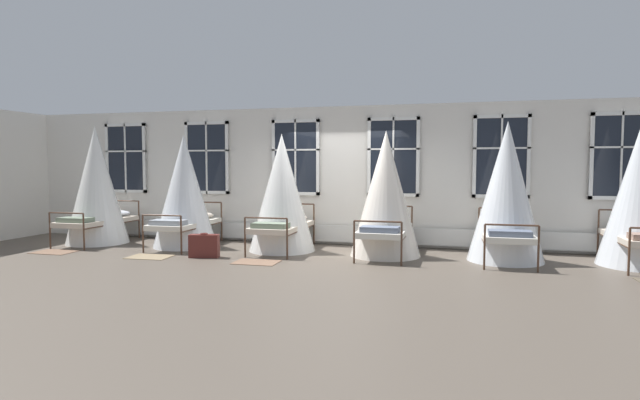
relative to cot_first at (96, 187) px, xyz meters
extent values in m
plane|color=brown|center=(5.44, -0.15, -1.28)|extent=(29.51, 29.51, 0.00)
cube|color=silver|center=(5.44, 1.23, 0.25)|extent=(15.75, 0.10, 3.05)
cube|color=black|center=(-0.02, 1.12, 0.66)|extent=(1.11, 0.02, 1.69)
cube|color=silver|center=(-0.02, 1.12, -0.15)|extent=(1.11, 0.06, 0.07)
cube|color=silver|center=(-0.02, 1.12, 1.47)|extent=(1.11, 0.06, 0.07)
cube|color=silver|center=(-0.54, 1.12, 0.66)|extent=(0.07, 0.06, 1.69)
cube|color=silver|center=(0.50, 1.12, 0.66)|extent=(0.07, 0.06, 1.69)
cube|color=silver|center=(-0.02, 1.12, 0.66)|extent=(0.04, 0.06, 1.69)
cube|color=silver|center=(-0.02, 1.12, 0.83)|extent=(1.11, 0.06, 0.04)
cube|color=black|center=(2.17, 1.12, 0.66)|extent=(1.11, 0.02, 1.69)
cube|color=silver|center=(2.17, 1.12, -0.15)|extent=(1.11, 0.06, 0.07)
cube|color=silver|center=(2.17, 1.12, 1.47)|extent=(1.11, 0.06, 0.07)
cube|color=silver|center=(1.65, 1.12, 0.66)|extent=(0.07, 0.06, 1.69)
cube|color=silver|center=(2.69, 1.12, 0.66)|extent=(0.07, 0.06, 1.69)
cube|color=silver|center=(2.17, 1.12, 0.66)|extent=(0.04, 0.06, 1.69)
cube|color=silver|center=(2.17, 1.12, 0.83)|extent=(1.11, 0.06, 0.04)
cube|color=black|center=(4.35, 1.12, 0.66)|extent=(1.11, 0.02, 1.69)
cube|color=silver|center=(4.35, 1.12, -0.15)|extent=(1.11, 0.06, 0.07)
cube|color=silver|center=(4.35, 1.12, 1.47)|extent=(1.11, 0.06, 0.07)
cube|color=silver|center=(3.83, 1.12, 0.66)|extent=(0.07, 0.06, 1.69)
cube|color=silver|center=(4.87, 1.12, 0.66)|extent=(0.07, 0.06, 1.69)
cube|color=silver|center=(4.35, 1.12, 0.66)|extent=(0.04, 0.06, 1.69)
cube|color=silver|center=(4.35, 1.12, 0.83)|extent=(1.11, 0.06, 0.04)
cube|color=black|center=(6.53, 1.12, 0.66)|extent=(1.11, 0.02, 1.69)
cube|color=silver|center=(6.53, 1.12, -0.15)|extent=(1.11, 0.06, 0.07)
cube|color=silver|center=(6.53, 1.12, 1.47)|extent=(1.11, 0.06, 0.07)
cube|color=silver|center=(6.01, 1.12, 0.66)|extent=(0.07, 0.06, 1.69)
cube|color=silver|center=(7.05, 1.12, 0.66)|extent=(0.07, 0.06, 1.69)
cube|color=silver|center=(6.53, 1.12, 0.66)|extent=(0.04, 0.06, 1.69)
cube|color=silver|center=(6.53, 1.12, 0.83)|extent=(1.11, 0.06, 0.04)
cube|color=black|center=(8.72, 1.12, 0.66)|extent=(1.11, 0.02, 1.69)
cube|color=silver|center=(8.72, 1.12, -0.15)|extent=(1.11, 0.06, 0.07)
cube|color=silver|center=(8.72, 1.12, 1.47)|extent=(1.11, 0.06, 0.07)
cube|color=silver|center=(8.20, 1.12, 0.66)|extent=(0.07, 0.06, 1.69)
cube|color=silver|center=(9.24, 1.12, 0.66)|extent=(0.07, 0.06, 1.69)
cube|color=silver|center=(8.72, 1.12, 0.66)|extent=(0.04, 0.06, 1.69)
cube|color=silver|center=(8.72, 1.12, 0.83)|extent=(1.11, 0.06, 0.04)
cube|color=black|center=(10.90, 1.12, 0.66)|extent=(1.11, 0.02, 1.69)
cube|color=silver|center=(10.90, 1.12, -0.15)|extent=(1.11, 0.06, 0.07)
cube|color=silver|center=(10.90, 1.12, 1.47)|extent=(1.11, 0.06, 0.07)
cube|color=silver|center=(10.38, 1.12, 0.66)|extent=(0.07, 0.06, 1.69)
cube|color=silver|center=(10.90, 1.12, 0.66)|extent=(0.04, 0.06, 1.69)
cube|color=silver|center=(10.90, 1.12, 0.83)|extent=(1.11, 0.06, 0.04)
cube|color=silver|center=(5.44, 1.10, -1.03)|extent=(11.52, 0.10, 0.36)
cylinder|color=#4C3323|center=(-0.41, 0.95, -0.83)|extent=(0.04, 0.04, 0.90)
cylinder|color=#4C3323|center=(0.43, 0.94, -0.83)|extent=(0.04, 0.04, 0.90)
cylinder|color=#4C3323|center=(-0.43, -0.95, -0.89)|extent=(0.04, 0.04, 0.77)
cylinder|color=#4C3323|center=(0.41, -0.95, -0.89)|extent=(0.04, 0.04, 0.77)
cylinder|color=#4C3323|center=(-0.42, 0.00, -0.84)|extent=(0.05, 1.90, 0.03)
cylinder|color=#4C3323|center=(0.42, -0.01, -0.84)|extent=(0.05, 1.90, 0.03)
cylinder|color=#4C3323|center=(0.01, 0.95, -0.38)|extent=(0.84, 0.04, 0.03)
cylinder|color=#4C3323|center=(-0.01, -0.95, -0.51)|extent=(0.84, 0.04, 0.03)
cube|color=beige|center=(0.00, 0.00, -0.78)|extent=(0.88, 1.92, 0.11)
ellipsoid|color=silver|center=(0.01, 0.71, -0.66)|extent=(0.65, 0.41, 0.14)
cube|color=slate|center=(-0.01, -0.69, -0.68)|extent=(0.70, 0.37, 0.10)
cone|color=white|center=(0.00, 0.00, 0.04)|extent=(1.36, 1.36, 2.63)
cylinder|color=#4C3323|center=(1.73, 0.99, -0.83)|extent=(0.04, 0.04, 0.90)
cylinder|color=#4C3323|center=(2.57, 1.01, -0.83)|extent=(0.04, 0.04, 0.90)
cylinder|color=#4C3323|center=(1.77, -0.90, -0.89)|extent=(0.04, 0.04, 0.77)
cylinder|color=#4C3323|center=(2.61, -0.88, -0.89)|extent=(0.04, 0.04, 0.77)
cylinder|color=#4C3323|center=(1.75, 0.05, -0.84)|extent=(0.07, 1.90, 0.03)
cylinder|color=#4C3323|center=(2.59, 0.06, -0.84)|extent=(0.07, 1.90, 0.03)
cylinder|color=#4C3323|center=(2.15, 1.00, -0.38)|extent=(0.84, 0.05, 0.03)
cylinder|color=#4C3323|center=(2.19, -0.89, -0.51)|extent=(0.84, 0.05, 0.03)
cube|color=silver|center=(2.17, 0.05, -0.78)|extent=(0.90, 1.93, 0.11)
ellipsoid|color=beige|center=(2.16, 0.76, -0.66)|extent=(0.65, 0.41, 0.14)
cube|color=#8C939E|center=(2.18, -0.63, -0.68)|extent=(0.70, 0.37, 0.10)
cone|color=white|center=(2.17, 0.05, -0.07)|extent=(1.36, 1.36, 2.42)
cylinder|color=#4C3323|center=(3.96, 1.03, -0.83)|extent=(0.04, 0.04, 0.90)
cylinder|color=#4C3323|center=(4.80, 1.02, -0.83)|extent=(0.04, 0.04, 0.90)
cylinder|color=#4C3323|center=(3.95, -0.87, -0.89)|extent=(0.04, 0.04, 0.77)
cylinder|color=#4C3323|center=(4.80, -0.87, -0.89)|extent=(0.04, 0.04, 0.77)
cylinder|color=#4C3323|center=(3.95, 0.08, -0.84)|extent=(0.04, 1.90, 0.03)
cylinder|color=#4C3323|center=(4.80, 0.08, -0.84)|extent=(0.04, 1.90, 0.03)
cylinder|color=#4C3323|center=(4.38, 1.02, -0.38)|extent=(0.84, 0.03, 0.03)
cylinder|color=#4C3323|center=(4.37, -0.87, -0.51)|extent=(0.84, 0.03, 0.03)
cube|color=beige|center=(4.38, 0.08, -0.78)|extent=(0.87, 1.92, 0.11)
ellipsoid|color=beige|center=(4.38, 0.78, -0.66)|extent=(0.65, 0.40, 0.14)
cube|color=slate|center=(4.38, -0.61, -0.68)|extent=(0.69, 0.36, 0.10)
cone|color=white|center=(4.38, 0.08, -0.08)|extent=(1.36, 1.36, 2.40)
cylinder|color=#4C3323|center=(6.11, 0.95, -0.83)|extent=(0.04, 0.04, 0.90)
cylinder|color=#4C3323|center=(6.96, 0.94, -0.83)|extent=(0.04, 0.04, 0.90)
cylinder|color=#4C3323|center=(6.08, -0.94, -0.89)|extent=(0.04, 0.04, 0.77)
cylinder|color=#4C3323|center=(6.92, -0.96, -0.89)|extent=(0.04, 0.04, 0.77)
cylinder|color=#4C3323|center=(6.10, 0.00, -0.84)|extent=(0.07, 1.90, 0.03)
cylinder|color=#4C3323|center=(6.94, -0.01, -0.84)|extent=(0.07, 1.90, 0.03)
cylinder|color=#4C3323|center=(6.53, 0.94, -0.38)|extent=(0.84, 0.05, 0.03)
cylinder|color=#4C3323|center=(6.50, -0.95, -0.51)|extent=(0.84, 0.05, 0.03)
cube|color=silver|center=(6.52, 0.00, -0.78)|extent=(0.90, 1.93, 0.11)
ellipsoid|color=#B7B2A3|center=(6.53, 0.70, -0.66)|extent=(0.65, 0.41, 0.14)
cube|color=slate|center=(6.50, -0.69, -0.68)|extent=(0.70, 0.37, 0.10)
cone|color=silver|center=(6.52, 0.00, -0.07)|extent=(1.36, 1.36, 2.43)
cylinder|color=#4C3323|center=(8.30, 0.95, -0.83)|extent=(0.04, 0.04, 0.90)
cylinder|color=#4C3323|center=(9.14, 0.95, -0.83)|extent=(0.04, 0.04, 0.90)
cylinder|color=#4C3323|center=(8.30, -0.94, -0.89)|extent=(0.04, 0.04, 0.77)
cylinder|color=#4C3323|center=(9.15, -0.94, -0.89)|extent=(0.04, 0.04, 0.77)
cylinder|color=#4C3323|center=(8.30, 0.01, -0.84)|extent=(0.03, 1.90, 0.03)
cylinder|color=#4C3323|center=(9.14, 0.01, -0.84)|extent=(0.03, 1.90, 0.03)
cylinder|color=#4C3323|center=(8.72, 0.95, -0.38)|extent=(0.84, 0.03, 0.03)
cylinder|color=#4C3323|center=(8.72, -0.94, -0.51)|extent=(0.84, 0.03, 0.03)
cube|color=silver|center=(8.72, 0.01, -0.78)|extent=(0.86, 1.92, 0.11)
ellipsoid|color=beige|center=(8.72, 0.71, -0.66)|extent=(0.65, 0.40, 0.14)
cube|color=slate|center=(8.72, -0.68, -0.68)|extent=(0.69, 0.36, 0.10)
cone|color=white|center=(8.72, 0.01, 0.00)|extent=(1.36, 1.36, 2.56)
cylinder|color=#4C3323|center=(10.53, 1.04, -0.83)|extent=(0.04, 0.04, 0.90)
cylinder|color=#4C3323|center=(10.50, -0.86, -0.89)|extent=(0.04, 0.04, 0.77)
cylinder|color=#4C3323|center=(10.51, 0.09, -0.84)|extent=(0.06, 1.90, 0.03)
cylinder|color=#4C3323|center=(10.95, 1.03, -0.38)|extent=(0.84, 0.05, 0.03)
cube|color=beige|center=(10.93, 0.09, -0.78)|extent=(0.89, 1.93, 0.11)
ellipsoid|color=silver|center=(10.95, 0.79, -0.66)|extent=(0.65, 0.41, 0.14)
cube|color=brown|center=(-0.02, -1.30, -1.27)|extent=(0.80, 0.57, 0.01)
cube|color=#8E7A5B|center=(2.17, -1.30, -1.27)|extent=(0.82, 0.60, 0.01)
cube|color=brown|center=(4.35, -1.30, -1.27)|extent=(0.81, 0.57, 0.01)
cube|color=#5B231E|center=(3.20, -1.06, -1.06)|extent=(0.59, 0.30, 0.44)
cube|color=tan|center=(3.18, -0.96, -1.06)|extent=(0.50, 0.11, 0.03)
torus|color=#5B231E|center=(3.20, -1.06, -0.82)|extent=(0.17, 0.17, 0.02)
camera|label=1|loc=(7.75, -9.83, 0.46)|focal=28.60mm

